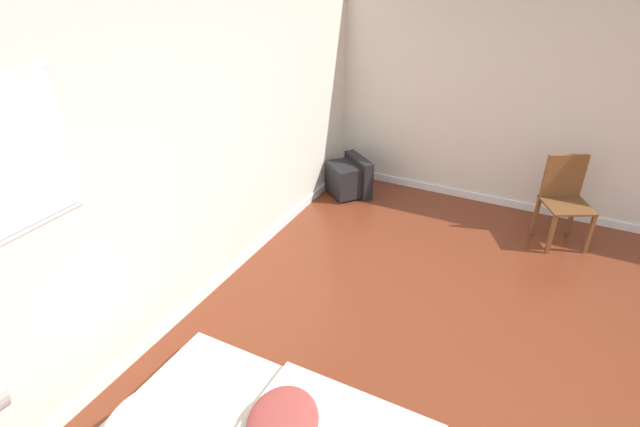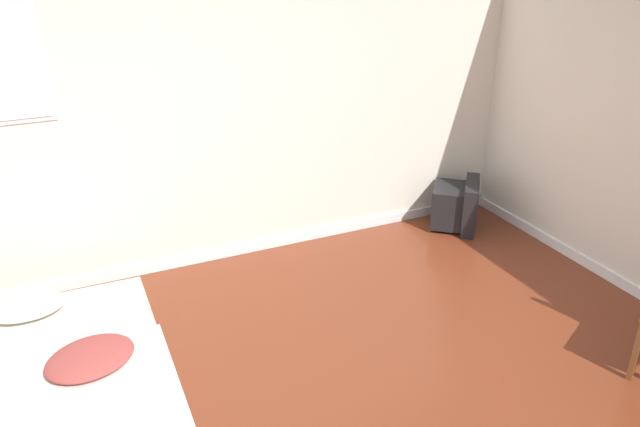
% 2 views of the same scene
% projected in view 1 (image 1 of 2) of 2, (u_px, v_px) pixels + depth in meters
% --- Properties ---
extents(ground_plane, '(20.00, 20.00, 0.00)m').
position_uv_depth(ground_plane, '(485.00, 391.00, 3.55)').
color(ground_plane, maroon).
extents(wall_back, '(8.35, 0.08, 2.60)m').
position_uv_depth(wall_back, '(184.00, 163.00, 3.88)').
color(wall_back, silver).
rests_on(wall_back, ground_plane).
extents(wall_right, '(0.08, 7.33, 2.60)m').
position_uv_depth(wall_right, '(558.00, 104.00, 5.27)').
color(wall_right, silver).
rests_on(wall_right, ground_plane).
extents(crt_tv, '(0.63, 0.64, 0.47)m').
position_uv_depth(crt_tv, '(349.00, 178.00, 6.16)').
color(crt_tv, black).
rests_on(crt_tv, ground_plane).
extents(wooden_chair, '(0.59, 0.59, 0.92)m').
position_uv_depth(wooden_chair, '(565.00, 193.00, 5.11)').
color(wooden_chair, brown).
rests_on(wooden_chair, ground_plane).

